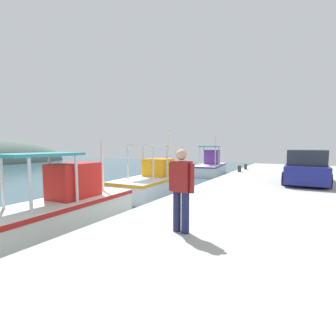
# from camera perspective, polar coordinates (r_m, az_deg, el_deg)

# --- Properties ---
(fishing_boat_second) EXTENTS (5.29, 1.85, 2.74)m
(fishing_boat_second) POSITION_cam_1_polar(r_m,az_deg,el_deg) (7.99, -23.91, -8.75)
(fishing_boat_second) COLOR silver
(fishing_boat_second) RESTS_ON ground
(fishing_boat_third) EXTENTS (5.33, 2.33, 3.35)m
(fishing_boat_third) POSITION_cam_1_polar(r_m,az_deg,el_deg) (12.98, -3.45, -3.17)
(fishing_boat_third) COLOR white
(fishing_boat_third) RESTS_ON ground
(fishing_boat_fourth) EXTENTS (5.43, 2.49, 3.46)m
(fishing_boat_fourth) POSITION_cam_1_polar(r_m,az_deg,el_deg) (21.93, 9.92, 0.38)
(fishing_boat_fourth) COLOR white
(fishing_boat_fourth) RESTS_ON ground
(fisherman_standing) EXTENTS (0.28, 0.58, 1.70)m
(fisherman_standing) POSITION_cam_1_polar(r_m,az_deg,el_deg) (4.95, 3.10, -4.51)
(fisherman_standing) COLOR #1E234C
(fisherman_standing) RESTS_ON quay_pier
(parked_car) EXTENTS (4.12, 1.91, 1.57)m
(parked_car) POSITION_cam_1_polar(r_m,az_deg,el_deg) (13.20, 29.48, 0.04)
(parked_car) COLOR black
(parked_car) RESTS_ON quay_pier
(mooring_bollard_second) EXTENTS (0.23, 0.23, 0.43)m
(mooring_bollard_second) POSITION_cam_1_polar(r_m,az_deg,el_deg) (16.97, 16.34, -0.16)
(mooring_bollard_second) COLOR #333338
(mooring_bollard_second) RESTS_ON quay_pier
(mooring_bollard_third) EXTENTS (0.20, 0.20, 0.39)m
(mooring_bollard_third) POSITION_cam_1_polar(r_m,az_deg,el_deg) (18.93, 17.66, 0.30)
(mooring_bollard_third) COLOR #333338
(mooring_bollard_third) RESTS_ON quay_pier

